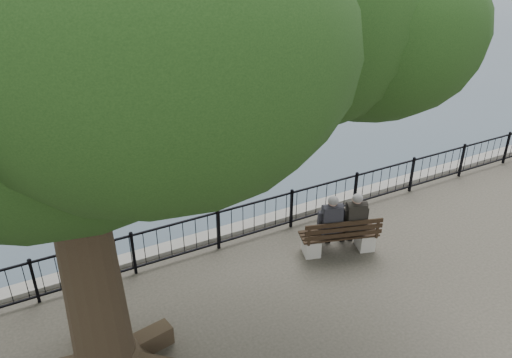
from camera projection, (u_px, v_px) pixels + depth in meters
harbor at (247, 243)px, 12.86m from camera, size 260.00×260.00×1.20m
railing at (256, 217)px, 11.98m from camera, size 22.06×0.06×1.00m
bench at (339, 239)px, 11.55m from camera, size 1.90×1.06×0.96m
person_left at (329, 225)px, 11.44m from camera, size 0.59×0.83×1.52m
person_right at (352, 222)px, 11.53m from camera, size 0.59×0.83×1.52m
tree at (110, 17)px, 6.39m from camera, size 10.77×7.52×8.80m
sailboat_b at (45, 64)px, 29.81m from camera, size 2.69×5.88×11.74m
sailboat_c at (184, 68)px, 29.15m from camera, size 3.81×6.00×11.30m
sailboat_d at (197, 52)px, 32.83m from camera, size 2.03×6.27×10.15m
sailboat_f at (46, 46)px, 34.25m from camera, size 2.59×5.24×10.32m
sailboat_g at (184, 28)px, 40.05m from camera, size 2.15×5.98×11.64m
sailboat_i at (224, 37)px, 37.02m from camera, size 1.49×4.96×9.96m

